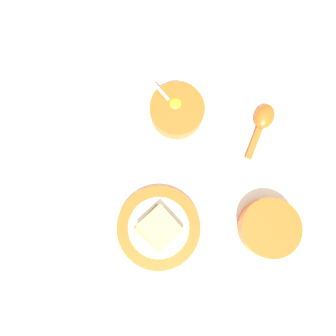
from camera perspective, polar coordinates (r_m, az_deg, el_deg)
The scene contains 6 objects.
ground_plane at distance 0.90m, azimuth 12.25°, elevation -1.51°, with size 3.00×3.00×0.00m, color silver.
egg_bowl at distance 0.90m, azimuth 1.57°, elevation 9.93°, with size 0.15×0.15×0.08m.
toast_plate at distance 0.86m, azimuth -1.64°, elevation -10.34°, with size 0.22×0.22×0.02m.
toast_sandwich at distance 0.84m, azimuth -1.53°, elevation -10.45°, with size 0.13×0.13×0.03m.
soup_spoon at distance 0.94m, azimuth 16.19°, elevation 7.93°, with size 0.16×0.11×0.03m.
congee_bowl at distance 0.88m, azimuth 17.20°, elevation -9.92°, with size 0.15×0.15×0.06m.
Camera 1 is at (-0.09, 0.21, 0.87)m, focal length 35.00 mm.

